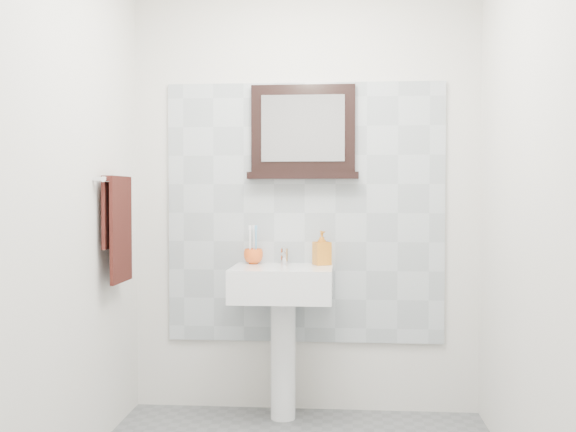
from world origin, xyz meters
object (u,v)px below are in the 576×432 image
at_px(soap_dispenser, 322,248).
at_px(framed_mirror, 303,135).
at_px(hand_towel, 118,221).
at_px(toothbrush_cup, 253,256).
at_px(pedestal_sink, 282,300).

bearing_deg(soap_dispenser, framed_mirror, 121.31).
bearing_deg(hand_towel, toothbrush_cup, 32.28).
xyz_separation_m(toothbrush_cup, framed_mirror, (0.28, 0.06, 0.70)).
bearing_deg(soap_dispenser, hand_towel, 176.92).
height_order(pedestal_sink, framed_mirror, framed_mirror).
bearing_deg(framed_mirror, pedestal_sink, -118.94).
bearing_deg(framed_mirror, soap_dispenser, -35.17).
height_order(pedestal_sink, toothbrush_cup, pedestal_sink).
xyz_separation_m(pedestal_sink, toothbrush_cup, (-0.18, 0.13, 0.23)).
xyz_separation_m(pedestal_sink, framed_mirror, (0.10, 0.19, 0.92)).
bearing_deg(hand_towel, soap_dispenser, 20.44).
bearing_deg(pedestal_sink, toothbrush_cup, 143.71).
distance_m(framed_mirror, hand_towel, 1.15).
xyz_separation_m(pedestal_sink, soap_dispenser, (0.21, 0.11, 0.28)).
height_order(framed_mirror, hand_towel, framed_mirror).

